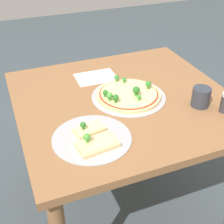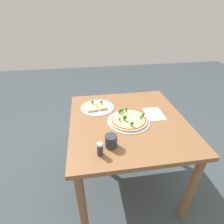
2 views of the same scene
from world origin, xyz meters
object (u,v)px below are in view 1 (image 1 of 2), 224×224
pizza_tray_slice (93,138)px  drinking_cup (201,97)px  dining_table (124,117)px  pizza_tray_whole (128,95)px

pizza_tray_slice → drinking_cup: (0.53, 0.06, 0.03)m
dining_table → drinking_cup: bearing=-32.4°
dining_table → pizza_tray_slice: pizza_tray_slice is taller
dining_table → pizza_tray_whole: 0.12m
pizza_tray_whole → drinking_cup: bearing=-34.1°
pizza_tray_whole → drinking_cup: drinking_cup is taller
pizza_tray_slice → pizza_tray_whole: bearing=43.0°
dining_table → pizza_tray_whole: size_ratio=2.85×
dining_table → pizza_tray_slice: bearing=-134.5°
pizza_tray_whole → pizza_tray_slice: pizza_tray_whole is taller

